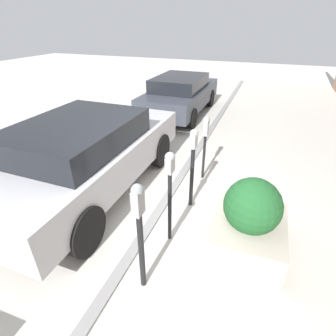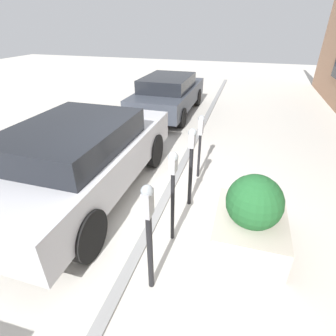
{
  "view_description": "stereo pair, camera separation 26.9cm",
  "coord_description": "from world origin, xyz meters",
  "views": [
    {
      "loc": [
        -3.39,
        -1.38,
        3.0
      ],
      "look_at": [
        0.0,
        -0.1,
        0.94
      ],
      "focal_mm": 28.0,
      "sensor_mm": 36.0,
      "label": 1
    },
    {
      "loc": [
        -3.48,
        -1.13,
        3.0
      ],
      "look_at": [
        0.0,
        -0.1,
        0.94
      ],
      "focal_mm": 28.0,
      "sensor_mm": 36.0,
      "label": 2
    }
  ],
  "objects": [
    {
      "name": "parking_meter_second",
      "position": [
        -0.52,
        -0.33,
        1.07
      ],
      "size": [
        0.17,
        0.14,
        1.5
      ],
      "color": "black",
      "rests_on": "ground_plane"
    },
    {
      "name": "ground_plane",
      "position": [
        0.0,
        0.0,
        0.0
      ],
      "size": [
        40.0,
        40.0,
        0.0
      ],
      "primitive_type": "plane",
      "color": "beige"
    },
    {
      "name": "parking_meter_nearest",
      "position": [
        -1.42,
        -0.3,
        1.01
      ],
      "size": [
        0.16,
        0.14,
        1.54
      ],
      "color": "black",
      "rests_on": "ground_plane"
    },
    {
      "name": "parking_meter_middle",
      "position": [
        0.42,
        -0.39,
        1.0
      ],
      "size": [
        0.17,
        0.14,
        1.48
      ],
      "color": "black",
      "rests_on": "ground_plane"
    },
    {
      "name": "parked_car_rear",
      "position": [
        5.53,
        1.5,
        0.72
      ],
      "size": [
        4.23,
        1.79,
        1.34
      ],
      "rotation": [
        0.0,
        0.0,
        -0.01
      ],
      "color": "#383D47",
      "rests_on": "ground_plane"
    },
    {
      "name": "curb_strip",
      "position": [
        0.0,
        0.08,
        0.02
      ],
      "size": [
        24.5,
        0.16,
        0.04
      ],
      "color": "gray",
      "rests_on": "ground_plane"
    },
    {
      "name": "parking_meter_fourth",
      "position": [
        1.43,
        -0.36,
        1.0
      ],
      "size": [
        0.16,
        0.14,
        1.38
      ],
      "color": "black",
      "rests_on": "ground_plane"
    },
    {
      "name": "planter_box",
      "position": [
        -0.27,
        -1.46,
        0.47
      ],
      "size": [
        1.27,
        1.03,
        1.15
      ],
      "color": "#B2A899",
      "rests_on": "ground_plane"
    },
    {
      "name": "parked_car_middle",
      "position": [
        0.19,
        1.63,
        0.81
      ],
      "size": [
        4.58,
        2.03,
        1.48
      ],
      "rotation": [
        0.0,
        0.0,
        -0.01
      ],
      "color": "#B7B7BC",
      "rests_on": "ground_plane"
    }
  ]
}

